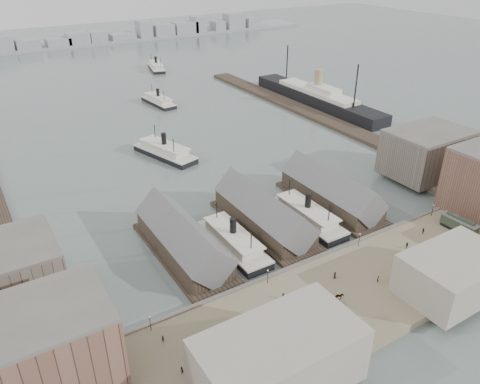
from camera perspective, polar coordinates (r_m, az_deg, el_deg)
ground at (r=128.39m, az=7.11°, el=-7.73°), size 900.00×900.00×0.00m
quay at (r=116.38m, az=13.33°, el=-12.09°), size 180.00×30.00×2.00m
seawall at (r=124.54m, az=8.62°, el=-8.47°), size 180.00×1.20×2.30m
east_wharf at (r=235.50m, az=8.64°, el=9.42°), size 10.00×180.00×1.60m
ferry_shed_west at (r=126.29m, az=-6.97°, el=-5.83°), size 14.00×42.00×12.60m
ferry_shed_center at (r=137.08m, az=2.88°, el=-2.69°), size 14.00×42.00×12.60m
ferry_shed_east at (r=151.61m, az=11.03°, el=-0.02°), size 14.00×42.00×12.60m
warehouse_west_front at (r=92.87m, az=-25.25°, el=-18.57°), size 32.00×18.00×18.00m
warehouse_east_back at (r=177.77m, az=21.78°, el=4.46°), size 28.00×20.00×15.00m
street_bldg_center at (r=120.48m, az=24.61°, el=-9.05°), size 24.00×16.00×10.00m
street_bldg_west at (r=90.09m, az=4.73°, el=-19.70°), size 30.00×16.00×12.00m
lamp_post_far_w at (r=103.31m, az=-10.92°, el=-15.14°), size 0.44×0.44×3.92m
lamp_post_near_w at (r=113.72m, az=3.40°, el=-9.92°), size 0.44×0.44×3.92m
lamp_post_near_e at (r=130.35m, az=14.36°, el=-5.38°), size 0.44×0.44×3.92m
lamp_post_far_e at (r=151.16m, az=22.46°, el=-1.83°), size 0.44×0.44×3.92m
far_shore at (r=424.96m, az=-23.30°, el=16.27°), size 500.00×40.00×15.72m
ferry_docked_west at (r=129.23m, az=-0.84°, el=-5.96°), size 8.41×28.05×10.02m
ferry_docked_east at (r=142.24m, az=8.17°, el=-2.79°), size 8.58×28.61×10.22m
ferry_open_near at (r=187.14m, az=-9.15°, el=4.97°), size 16.91×30.63×10.48m
ferry_open_mid at (r=252.75m, az=-9.91°, el=10.92°), size 10.30×25.69×8.93m
ferry_open_far at (r=327.81m, az=-10.17°, el=14.81°), size 13.60×27.24×9.34m
ocean_steamer at (r=252.32m, az=9.38°, el=11.37°), size 12.48×91.19×18.24m
tram at (r=146.80m, az=25.14°, el=-3.67°), size 3.35×10.93×3.84m
horse_cart_left at (r=100.89m, az=-1.52°, el=-17.33°), size 4.76×2.60×1.47m
horse_cart_center at (r=111.89m, az=11.84°, el=-12.58°), size 4.91×3.02×1.59m
horse_cart_right at (r=132.93m, az=21.67°, el=-6.93°), size 4.73×3.56×1.56m
pedestrian_0 at (r=101.75m, az=-9.38°, el=-17.27°), size 0.71×0.75×1.67m
pedestrian_1 at (r=95.86m, az=-7.15°, el=-20.72°), size 0.97×0.91×1.58m
pedestrian_2 at (r=110.75m, az=5.30°, el=-12.51°), size 0.64×1.05×1.57m
pedestrian_3 at (r=108.91m, az=9.98°, el=-13.64°), size 0.47×1.07×1.80m
pedestrian_4 at (r=118.39m, az=11.49°, el=-9.90°), size 1.03×0.90×1.78m
pedestrian_5 at (r=119.63m, az=16.45°, el=-10.14°), size 0.77×0.65×1.80m
pedestrian_6 at (r=134.08m, az=19.67°, el=-6.15°), size 0.85×1.01×1.82m
pedestrian_7 at (r=127.80m, az=23.36°, el=-8.77°), size 0.68×1.15×1.76m
pedestrian_8 at (r=142.30m, az=21.44°, el=-4.41°), size 0.71×1.09×1.73m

